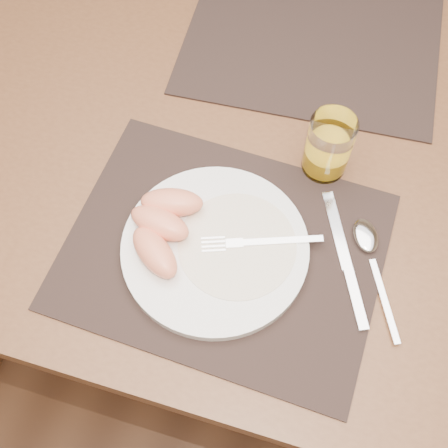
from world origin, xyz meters
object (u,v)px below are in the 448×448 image
table (268,165)px  fork (251,242)px  placemat_far (311,43)px  knife (348,269)px  plate (215,248)px  spoon (368,245)px  juice_glass (328,148)px  placemat_near (224,250)px

table → fork: (0.02, -0.21, 0.11)m
placemat_far → knife: 0.44m
plate → fork: size_ratio=1.59×
placemat_far → knife: size_ratio=2.18×
knife → spoon: (0.02, 0.05, 0.00)m
fork → juice_glass: (0.07, 0.17, 0.03)m
fork → knife: (0.14, 0.01, -0.02)m
knife → fork: bearing=-177.7°
plate → knife: (0.19, 0.02, -0.01)m
plate → placemat_far: bearing=84.2°
table → spoon: spoon is taller
placemat_far → juice_glass: size_ratio=4.28×
spoon → placemat_far: bearing=113.8°
table → spoon: 0.26m
juice_glass → spoon: bearing=-53.0°
placemat_far → knife: knife is taller
placemat_near → knife: knife is taller
placemat_near → placemat_far: (0.03, 0.44, 0.00)m
table → placemat_near: size_ratio=3.11×
table → juice_glass: (0.09, -0.03, 0.13)m
plate → spoon: (0.21, 0.07, -0.00)m
knife → juice_glass: juice_glass is taller
knife → juice_glass: (-0.07, 0.17, 0.04)m
fork → spoon: 0.17m
fork → table: bearing=96.0°
spoon → juice_glass: juice_glass is taller
plate → table: bearing=83.2°
spoon → plate: bearing=-161.7°
placemat_near → juice_glass: (0.11, 0.19, 0.05)m
table → juice_glass: size_ratio=13.31×
placemat_far → knife: (0.14, -0.42, 0.00)m
placemat_near → plate: (-0.01, -0.00, 0.01)m
fork → juice_glass: size_ratio=1.61×
table → plate: 0.25m
table → juice_glass: bearing=-20.3°
table → spoon: size_ratio=7.69×
plate → placemat_near: bearing=21.4°
placemat_near → knife: size_ratio=2.18×
placemat_far → juice_glass: bearing=-73.6°
placemat_near → fork: (0.04, 0.01, 0.02)m
placemat_far → table: bearing=-94.8°
placemat_near → knife: (0.18, 0.02, 0.00)m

